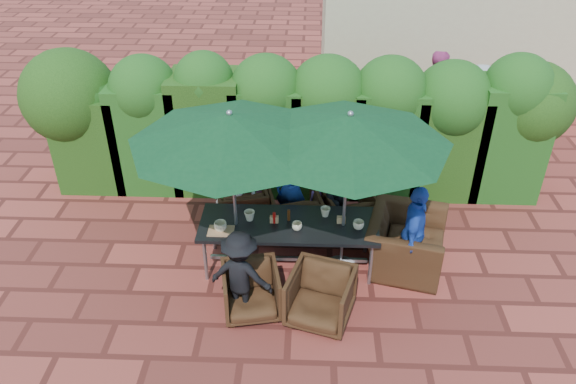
{
  "coord_description": "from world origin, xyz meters",
  "views": [
    {
      "loc": [
        0.19,
        -6.18,
        5.31
      ],
      "look_at": [
        -0.07,
        0.4,
        1.08
      ],
      "focal_mm": 35.0,
      "sensor_mm": 36.0,
      "label": 1
    }
  ],
  "objects_px": {
    "chair_end_right": "(407,235)",
    "chair_far_right": "(350,212)",
    "umbrella_right": "(350,129)",
    "chair_near_right": "(320,295)",
    "chair_far_mid": "(295,210)",
    "chair_far_left": "(242,202)",
    "dining_table": "(289,227)",
    "umbrella_left": "(230,128)",
    "chair_near_left": "(251,289)"
  },
  "relations": [
    {
      "from": "chair_far_mid",
      "to": "chair_far_left",
      "type": "bearing_deg",
      "value": -25.37
    },
    {
      "from": "umbrella_left",
      "to": "chair_end_right",
      "type": "relative_size",
      "value": 2.2
    },
    {
      "from": "chair_far_right",
      "to": "chair_near_left",
      "type": "xyz_separation_m",
      "value": [
        -1.36,
        -1.79,
        -0.01
      ]
    },
    {
      "from": "umbrella_right",
      "to": "chair_near_left",
      "type": "distance_m",
      "value": 2.39
    },
    {
      "from": "chair_far_mid",
      "to": "umbrella_right",
      "type": "bearing_deg",
      "value": 115.07
    },
    {
      "from": "chair_far_right",
      "to": "chair_near_right",
      "type": "relative_size",
      "value": 0.95
    },
    {
      "from": "umbrella_right",
      "to": "chair_far_mid",
      "type": "relative_size",
      "value": 3.36
    },
    {
      "from": "umbrella_right",
      "to": "chair_far_mid",
      "type": "bearing_deg",
      "value": 129.04
    },
    {
      "from": "chair_near_left",
      "to": "chair_far_right",
      "type": "bearing_deg",
      "value": 41.6
    },
    {
      "from": "chair_near_left",
      "to": "chair_near_right",
      "type": "bearing_deg",
      "value": -17.56
    },
    {
      "from": "chair_far_mid",
      "to": "chair_near_right",
      "type": "distance_m",
      "value": 1.93
    },
    {
      "from": "chair_far_mid",
      "to": "chair_near_left",
      "type": "xyz_separation_m",
      "value": [
        -0.51,
        -1.79,
        -0.02
      ]
    },
    {
      "from": "chair_near_left",
      "to": "umbrella_left",
      "type": "bearing_deg",
      "value": 96.34
    },
    {
      "from": "umbrella_left",
      "to": "chair_near_left",
      "type": "relative_size",
      "value": 3.58
    },
    {
      "from": "chair_end_right",
      "to": "chair_near_left",
      "type": "bearing_deg",
      "value": 130.1
    },
    {
      "from": "chair_far_left",
      "to": "chair_near_right",
      "type": "relative_size",
      "value": 1.0
    },
    {
      "from": "dining_table",
      "to": "chair_far_right",
      "type": "xyz_separation_m",
      "value": [
        0.92,
        0.86,
        -0.3
      ]
    },
    {
      "from": "umbrella_left",
      "to": "chair_far_left",
      "type": "height_order",
      "value": "umbrella_left"
    },
    {
      "from": "chair_end_right",
      "to": "chair_far_right",
      "type": "bearing_deg",
      "value": 58.81
    },
    {
      "from": "chair_far_left",
      "to": "chair_end_right",
      "type": "relative_size",
      "value": 0.66
    },
    {
      "from": "chair_far_mid",
      "to": "chair_end_right",
      "type": "distance_m",
      "value": 1.78
    },
    {
      "from": "dining_table",
      "to": "chair_far_left",
      "type": "distance_m",
      "value": 1.32
    },
    {
      "from": "chair_far_left",
      "to": "chair_near_left",
      "type": "distance_m",
      "value": 1.98
    },
    {
      "from": "dining_table",
      "to": "chair_far_left",
      "type": "xyz_separation_m",
      "value": [
        -0.78,
        1.02,
        -0.28
      ]
    },
    {
      "from": "umbrella_left",
      "to": "umbrella_right",
      "type": "bearing_deg",
      "value": 1.29
    },
    {
      "from": "dining_table",
      "to": "chair_near_left",
      "type": "xyz_separation_m",
      "value": [
        -0.45,
        -0.93,
        -0.31
      ]
    },
    {
      "from": "umbrella_right",
      "to": "chair_far_mid",
      "type": "distance_m",
      "value": 2.13
    },
    {
      "from": "umbrella_left",
      "to": "chair_far_mid",
      "type": "height_order",
      "value": "umbrella_left"
    },
    {
      "from": "chair_far_right",
      "to": "chair_near_right",
      "type": "xyz_separation_m",
      "value": [
        -0.48,
        -1.89,
        0.02
      ]
    },
    {
      "from": "dining_table",
      "to": "chair_end_right",
      "type": "distance_m",
      "value": 1.68
    },
    {
      "from": "chair_far_left",
      "to": "chair_end_right",
      "type": "height_order",
      "value": "chair_end_right"
    },
    {
      "from": "chair_far_left",
      "to": "chair_near_left",
      "type": "xyz_separation_m",
      "value": [
        0.33,
        -1.95,
        -0.03
      ]
    },
    {
      "from": "chair_far_right",
      "to": "dining_table",
      "type": "bearing_deg",
      "value": 23.27
    },
    {
      "from": "umbrella_left",
      "to": "chair_end_right",
      "type": "distance_m",
      "value": 2.93
    },
    {
      "from": "umbrella_left",
      "to": "chair_far_left",
      "type": "xyz_separation_m",
      "value": [
        -0.05,
        1.06,
        -1.82
      ]
    },
    {
      "from": "chair_near_right",
      "to": "chair_far_left",
      "type": "bearing_deg",
      "value": 137.64
    },
    {
      "from": "chair_far_left",
      "to": "chair_far_mid",
      "type": "bearing_deg",
      "value": 155.04
    },
    {
      "from": "umbrella_right",
      "to": "chair_near_right",
      "type": "xyz_separation_m",
      "value": [
        -0.31,
        -1.03,
        -1.82
      ]
    },
    {
      "from": "chair_far_left",
      "to": "chair_end_right",
      "type": "distance_m",
      "value": 2.62
    },
    {
      "from": "chair_far_left",
      "to": "chair_far_mid",
      "type": "distance_m",
      "value": 0.86
    },
    {
      "from": "chair_far_right",
      "to": "chair_end_right",
      "type": "relative_size",
      "value": 0.63
    },
    {
      "from": "chair_far_left",
      "to": "dining_table",
      "type": "bearing_deg",
      "value": 113.81
    },
    {
      "from": "umbrella_left",
      "to": "chair_near_left",
      "type": "bearing_deg",
      "value": -72.6
    },
    {
      "from": "chair_near_left",
      "to": "chair_end_right",
      "type": "height_order",
      "value": "chair_end_right"
    },
    {
      "from": "chair_near_right",
      "to": "chair_end_right",
      "type": "relative_size",
      "value": 0.66
    },
    {
      "from": "umbrella_right",
      "to": "chair_far_left",
      "type": "relative_size",
      "value": 3.3
    },
    {
      "from": "chair_far_left",
      "to": "chair_far_right",
      "type": "distance_m",
      "value": 1.71
    },
    {
      "from": "umbrella_left",
      "to": "chair_far_left",
      "type": "distance_m",
      "value": 2.1
    },
    {
      "from": "dining_table",
      "to": "chair_far_left",
      "type": "height_order",
      "value": "chair_far_left"
    },
    {
      "from": "chair_end_right",
      "to": "umbrella_left",
      "type": "bearing_deg",
      "value": 107.41
    }
  ]
}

